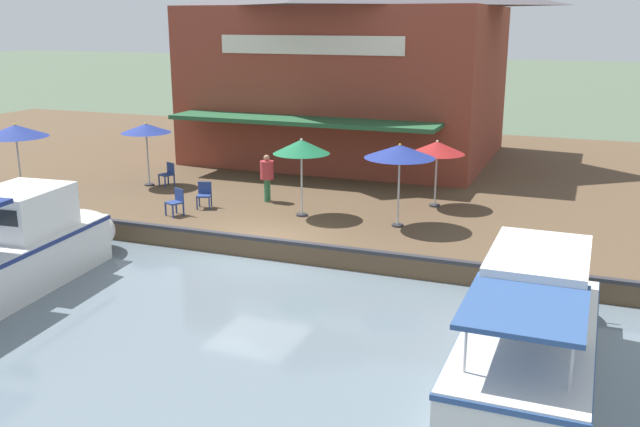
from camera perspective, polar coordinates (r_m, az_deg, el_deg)
The scene contains 17 objects.
ground_plane at distance 20.23m, azimuth -5.11°, elevation -3.83°, with size 220.00×220.00×0.00m, color #4C5B47.
quay_deck at distance 30.04m, azimuth 4.18°, elevation 3.13°, with size 22.00×56.00×0.60m, color brown.
quay_edge_fender at distance 20.11m, azimuth -5.03°, elevation -2.00°, with size 0.20×50.40×0.10m, color #2D2D33.
waterfront_restaurant at distance 32.16m, azimuth 2.42°, elevation 11.96°, with size 11.56×13.01×8.42m.
patio_umbrella_mid_patio_left at distance 21.00m, azimuth 6.40°, elevation 4.95°, with size 2.09×2.09×2.51m.
patio_umbrella_near_quay_edge at distance 27.07m, azimuth -23.19°, elevation 6.09°, with size 2.22×2.22×2.51m.
patio_umbrella_mid_patio_right at distance 22.06m, azimuth -1.50°, elevation 5.35°, with size 1.77×1.77×2.47m.
patio_umbrella_by_entrance at distance 23.56m, azimuth 9.35°, elevation 5.21°, with size 1.81×1.81×2.22m.
patio_umbrella_far_corner at distance 27.04m, azimuth -13.76°, elevation 6.62°, with size 1.82×1.82×2.36m.
cafe_chair_facing_river at distance 23.69m, azimuth -9.24°, elevation 1.59°, with size 0.56×0.56×0.85m.
cafe_chair_beside_entrance at distance 27.15m, azimuth -12.07°, elevation 3.19°, with size 0.58×0.58×0.85m.
cafe_chair_far_corner_seat at distance 22.92m, azimuth -11.44°, elevation 1.02°, with size 0.58×0.58×0.85m.
person_near_entrance at distance 24.17m, azimuth -4.27°, elevation 3.29°, with size 0.45×0.45×1.61m.
motorboat_fourth_along at distance 14.71m, azimuth 16.67°, elevation -8.28°, with size 7.14×2.41×2.17m.
motorboat_nearest_quay at distance 19.56m, azimuth -23.13°, elevation -2.77°, with size 7.80×2.88×2.56m.
mooring_post at distance 24.86m, azimuth -22.08°, elevation 1.15°, with size 0.22×0.22×0.81m.
tree_upstream_bank at distance 37.95m, azimuth 7.12°, elevation 12.30°, with size 4.13×3.94×6.19m.
Camera 1 is at (17.10, 8.57, 6.60)m, focal length 40.00 mm.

